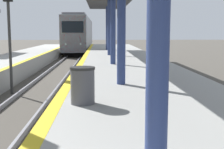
% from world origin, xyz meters
% --- Properties ---
extents(train, '(2.65, 23.57, 4.56)m').
position_xyz_m(train, '(0.00, 41.13, 2.32)').
color(train, black).
rests_on(train, ground).
extents(signal_mid, '(0.36, 0.31, 4.75)m').
position_xyz_m(signal_mid, '(-1.08, 11.55, 3.31)').
color(signal_mid, '#2D2D2D').
rests_on(signal_mid, ground).
extents(trash_bin, '(0.58, 0.58, 0.86)m').
position_xyz_m(trash_bin, '(2.27, 5.49, 1.41)').
color(trash_bin, '#4C4C51').
rests_on(trash_bin, platform_right).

